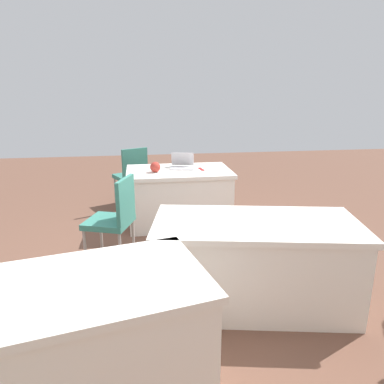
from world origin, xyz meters
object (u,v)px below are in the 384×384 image
at_px(chair_near_front, 115,216).
at_px(table_foreground, 179,196).
at_px(chair_tucked_left, 132,173).
at_px(yarn_ball, 155,167).
at_px(table_back_left, 81,340).
at_px(table_mid_right, 255,263).
at_px(scissors_red, 201,169).
at_px(laptop_silver, 182,165).

bearing_deg(chair_near_front, table_foreground, -14.50).
xyz_separation_m(table_foreground, chair_near_front, (0.80, 1.18, 0.17)).
distance_m(chair_tucked_left, yarn_ball, 1.06).
bearing_deg(table_foreground, chair_near_front, 55.95).
bearing_deg(table_back_left, chair_near_front, -93.73).
height_order(table_mid_right, scissors_red, scissors_red).
bearing_deg(table_back_left, chair_tucked_left, -93.95).
relative_size(chair_near_front, scissors_red, 5.35).
height_order(chair_near_front, scissors_red, chair_near_front).
distance_m(chair_tucked_left, laptop_silver, 1.07).
relative_size(table_foreground, yarn_ball, 10.23).
distance_m(table_foreground, yarn_ball, 0.56).
xyz_separation_m(table_mid_right, laptop_silver, (0.36, -2.18, 0.42)).
relative_size(table_back_left, chair_near_front, 1.72).
relative_size(table_foreground, table_mid_right, 0.77).
bearing_deg(yarn_ball, scissors_red, -172.88).
height_order(table_mid_right, chair_near_front, chair_near_front).
relative_size(laptop_silver, scissors_red, 2.04).
xyz_separation_m(table_back_left, yarn_ball, (-0.59, -2.78, 0.45)).
bearing_deg(table_mid_right, yarn_ball, -69.41).
xyz_separation_m(laptop_silver, yarn_ball, (0.38, 0.20, 0.03)).
distance_m(table_foreground, table_mid_right, 2.11).
bearing_deg(laptop_silver, scissors_red, 165.06).
height_order(chair_near_front, laptop_silver, laptop_silver).
height_order(table_foreground, table_back_left, same).
relative_size(chair_near_front, yarn_ball, 7.00).
xyz_separation_m(chair_near_front, chair_tucked_left, (-0.15, -2.05, -0.02)).
bearing_deg(yarn_ball, chair_near_front, 66.29).
height_order(table_back_left, laptop_silver, laptop_silver).
bearing_deg(chair_near_front, chair_tucked_left, 15.41).
bearing_deg(table_foreground, chair_tucked_left, -53.24).
xyz_separation_m(laptop_silver, scissors_red, (-0.25, 0.12, -0.04)).
bearing_deg(chair_near_front, table_mid_right, -106.65).
bearing_deg(table_foreground, yarn_ball, 16.48).
xyz_separation_m(table_back_left, chair_tucked_left, (-0.26, -3.75, 0.16)).
distance_m(table_mid_right, laptop_silver, 2.25).
bearing_deg(chair_near_front, table_back_left, -164.19).
distance_m(table_mid_right, chair_tucked_left, 3.13).
distance_m(yarn_ball, scissors_red, 0.64).
bearing_deg(scissors_red, chair_tucked_left, -140.97).
height_order(chair_near_front, chair_tucked_left, chair_near_front).
height_order(laptop_silver, yarn_ball, laptop_silver).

